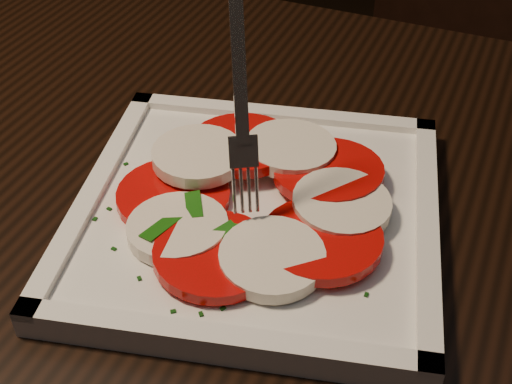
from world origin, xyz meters
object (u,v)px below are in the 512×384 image
Objects in this scene: plate at (256,216)px; fork at (239,78)px; table at (280,360)px; chair at (441,59)px.

fork is at bearing 175.62° from plate.
table is 4.88× the size of plate.
fork is (0.01, -0.70, 0.33)m from chair.
plate is 0.11m from fork.
chair is at bearing 94.73° from table.
fork reaches higher than chair.
table is at bearing -68.74° from fork.
fork is (-0.01, 0.00, 0.11)m from plate.
chair is 5.66× the size of fork.
table is 1.35× the size of chair.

